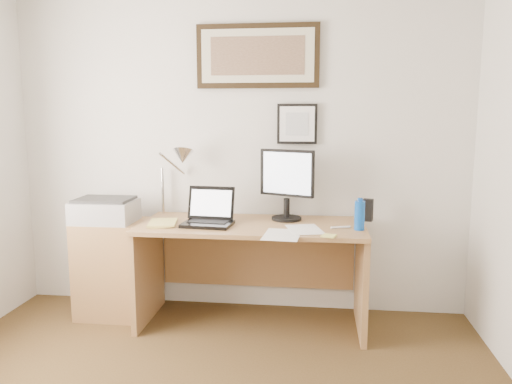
# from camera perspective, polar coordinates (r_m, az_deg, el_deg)

# --- Properties ---
(wall_back) EXTENTS (3.50, 0.02, 2.50)m
(wall_back) POSITION_cam_1_polar(r_m,az_deg,el_deg) (3.87, -2.00, 4.84)
(wall_back) COLOR silver
(wall_back) RESTS_ON ground
(side_cabinet) EXTENTS (0.50, 0.40, 0.73)m
(side_cabinet) POSITION_cam_1_polar(r_m,az_deg,el_deg) (3.98, -16.00, -8.37)
(side_cabinet) COLOR olive
(side_cabinet) RESTS_ON floor
(water_bottle) EXTENTS (0.07, 0.07, 0.20)m
(water_bottle) POSITION_cam_1_polar(r_m,az_deg,el_deg) (3.43, 11.75, -2.64)
(water_bottle) COLOR #0D4BB1
(water_bottle) RESTS_ON desk
(bottle_cap) EXTENTS (0.04, 0.04, 0.02)m
(bottle_cap) POSITION_cam_1_polar(r_m,az_deg,el_deg) (3.41, 11.81, -0.85)
(bottle_cap) COLOR #0D4BB1
(bottle_cap) RESTS_ON water_bottle
(speaker) EXTENTS (0.09, 0.08, 0.16)m
(speaker) POSITION_cam_1_polar(r_m,az_deg,el_deg) (3.73, 12.64, -2.02)
(speaker) COLOR black
(speaker) RESTS_ON desk
(paper_sheet_a) EXTENTS (0.25, 0.34, 0.00)m
(paper_sheet_a) POSITION_cam_1_polar(r_m,az_deg,el_deg) (3.24, 3.00, -4.90)
(paper_sheet_a) COLOR white
(paper_sheet_a) RESTS_ON desk
(paper_sheet_b) EXTENTS (0.29, 0.35, 0.00)m
(paper_sheet_b) POSITION_cam_1_polar(r_m,az_deg,el_deg) (3.39, 5.58, -4.27)
(paper_sheet_b) COLOR white
(paper_sheet_b) RESTS_ON desk
(sticky_pad) EXTENTS (0.11, 0.11, 0.01)m
(sticky_pad) POSITION_cam_1_polar(r_m,az_deg,el_deg) (3.22, 8.32, -4.98)
(sticky_pad) COLOR #EFED71
(sticky_pad) RESTS_ON desk
(marker_pen) EXTENTS (0.14, 0.06, 0.02)m
(marker_pen) POSITION_cam_1_polar(r_m,az_deg,el_deg) (3.47, 9.65, -3.99)
(marker_pen) COLOR white
(marker_pen) RESTS_ON desk
(book) EXTENTS (0.24, 0.29, 0.02)m
(book) POSITION_cam_1_polar(r_m,az_deg,el_deg) (3.61, -12.13, -3.51)
(book) COLOR #D2C463
(book) RESTS_ON desk
(desk) EXTENTS (1.60, 0.70, 0.75)m
(desk) POSITION_cam_1_polar(r_m,az_deg,el_deg) (3.70, -0.30, -6.93)
(desk) COLOR olive
(desk) RESTS_ON floor
(laptop) EXTENTS (0.36, 0.32, 0.26)m
(laptop) POSITION_cam_1_polar(r_m,az_deg,el_deg) (3.55, -5.42, -2.78)
(laptop) COLOR black
(laptop) RESTS_ON desk
(lcd_monitor) EXTENTS (0.40, 0.22, 0.52)m
(lcd_monitor) POSITION_cam_1_polar(r_m,az_deg,el_deg) (3.64, 3.54, 1.26)
(lcd_monitor) COLOR black
(lcd_monitor) RESTS_ON desk
(printer) EXTENTS (0.44, 0.34, 0.18)m
(printer) POSITION_cam_1_polar(r_m,az_deg,el_deg) (3.86, -16.89, -2.01)
(printer) COLOR #A1A1A4
(printer) RESTS_ON side_cabinet
(desk_lamp) EXTENTS (0.29, 0.27, 0.53)m
(desk_lamp) POSITION_cam_1_polar(r_m,az_deg,el_deg) (3.78, -8.58, 3.69)
(desk_lamp) COLOR silver
(desk_lamp) RESTS_ON desk
(picture_large) EXTENTS (0.92, 0.04, 0.47)m
(picture_large) POSITION_cam_1_polar(r_m,az_deg,el_deg) (3.84, 0.17, 15.29)
(picture_large) COLOR black
(picture_large) RESTS_ON wall_back
(picture_small) EXTENTS (0.30, 0.03, 0.30)m
(picture_small) POSITION_cam_1_polar(r_m,az_deg,el_deg) (3.79, 4.72, 7.76)
(picture_small) COLOR black
(picture_small) RESTS_ON wall_back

